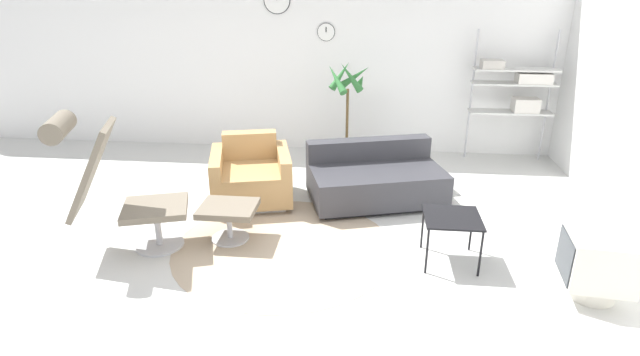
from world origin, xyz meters
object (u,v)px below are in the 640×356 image
(lounge_chair, at_px, (109,177))
(couch_low, at_px, (375,180))
(armchair_red, at_px, (251,177))
(shelf_unit, at_px, (518,88))
(side_table, at_px, (452,221))
(crt_television, at_px, (597,264))
(potted_plant, at_px, (347,121))
(ottoman, at_px, (229,214))

(lounge_chair, relative_size, couch_low, 0.79)
(armchair_red, bearing_deg, shelf_unit, -166.95)
(couch_low, bearing_deg, armchair_red, -10.05)
(lounge_chair, height_order, side_table, lounge_chair)
(couch_low, bearing_deg, shelf_unit, -157.10)
(side_table, relative_size, crt_television, 0.89)
(crt_television, distance_m, shelf_unit, 3.26)
(potted_plant, relative_size, shelf_unit, 0.80)
(crt_television, bearing_deg, armchair_red, 69.58)
(armchair_red, height_order, potted_plant, potted_plant)
(lounge_chair, height_order, couch_low, lounge_chair)
(side_table, distance_m, crt_television, 1.13)
(armchair_red, distance_m, potted_plant, 1.68)
(armchair_red, relative_size, shelf_unit, 0.59)
(ottoman, distance_m, crt_television, 3.14)
(potted_plant, bearing_deg, crt_television, -53.86)
(ottoman, bearing_deg, couch_low, 37.90)
(couch_low, distance_m, crt_television, 2.40)
(lounge_chair, height_order, ottoman, lounge_chair)
(side_table, bearing_deg, ottoman, 174.48)
(armchair_red, bearing_deg, crt_television, 139.38)
(ottoman, xyz_separation_m, armchair_red, (0.00, 0.92, 0.00))
(ottoman, distance_m, side_table, 2.05)
(ottoman, bearing_deg, shelf_unit, 38.68)
(ottoman, height_order, potted_plant, potted_plant)
(lounge_chair, bearing_deg, shelf_unit, 106.87)
(armchair_red, bearing_deg, potted_plant, -141.25)
(crt_television, height_order, shelf_unit, shelf_unit)
(armchair_red, xyz_separation_m, side_table, (2.03, -1.12, 0.12))
(crt_television, bearing_deg, side_table, 74.28)
(couch_low, relative_size, shelf_unit, 0.93)
(side_table, relative_size, shelf_unit, 0.27)
(lounge_chair, distance_m, side_table, 3.01)
(armchair_red, relative_size, side_table, 2.15)
(ottoman, xyz_separation_m, crt_television, (3.08, -0.61, 0.02))
(ottoman, bearing_deg, lounge_chair, -162.26)
(couch_low, relative_size, potted_plant, 1.16)
(couch_low, bearing_deg, ottoman, 21.55)
(shelf_unit, bearing_deg, potted_plant, -171.58)
(armchair_red, relative_size, potted_plant, 0.74)
(couch_low, height_order, potted_plant, potted_plant)
(side_table, relative_size, potted_plant, 0.34)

